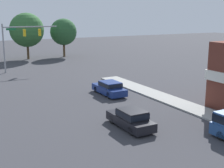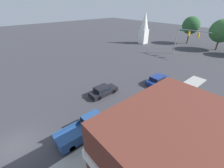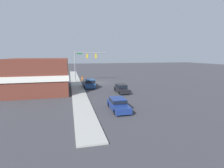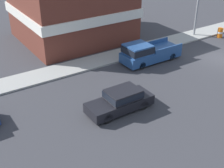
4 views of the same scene
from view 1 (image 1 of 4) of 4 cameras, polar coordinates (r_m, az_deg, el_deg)
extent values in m
cylinder|color=gray|center=(48.07, -19.17, 6.12)|extent=(0.22, 0.22, 7.12)
cylinder|color=gray|center=(48.70, -14.68, 10.10)|extent=(8.08, 0.18, 0.18)
cube|color=gold|center=(48.51, -15.72, 9.00)|extent=(0.36, 0.36, 1.05)
sphere|color=yellow|center=(48.30, -15.69, 9.37)|extent=(0.22, 0.22, 0.22)
cube|color=gold|center=(49.09, -13.08, 9.18)|extent=(0.36, 0.36, 1.05)
sphere|color=yellow|center=(48.88, -13.04, 9.54)|extent=(0.22, 0.22, 0.22)
cube|color=#196B38|center=(48.09, -17.98, 9.52)|extent=(1.40, 0.04, 0.30)
cylinder|color=black|center=(24.79, 0.06, -6.50)|extent=(0.22, 0.66, 0.66)
cylinder|color=black|center=(25.53, 3.09, -5.95)|extent=(0.22, 0.66, 0.66)
cylinder|color=black|center=(22.51, 3.58, -8.57)|extent=(0.22, 0.66, 0.66)
cylinder|color=black|center=(23.31, 6.80, -7.87)|extent=(0.22, 0.66, 0.66)
cube|color=black|center=(23.95, 3.33, -6.75)|extent=(1.76, 4.57, 0.68)
cube|color=black|center=(23.52, 3.70, -5.46)|extent=(1.61, 2.19, 0.61)
cube|color=black|center=(23.52, 3.70, -5.46)|extent=(1.63, 2.28, 0.42)
cylinder|color=black|center=(34.48, -2.92, -1.00)|extent=(0.22, 0.66, 0.66)
cylinder|color=black|center=(35.20, -0.53, -0.70)|extent=(0.22, 0.66, 0.66)
cylinder|color=black|center=(31.91, -0.58, -2.11)|extent=(0.22, 0.66, 0.66)
cylinder|color=black|center=(32.69, 1.94, -1.76)|extent=(0.22, 0.66, 0.66)
cube|color=navy|center=(33.50, -0.56, -1.04)|extent=(1.85, 4.79, 0.70)
cube|color=navy|center=(33.11, -0.32, -0.06)|extent=(1.70, 2.30, 0.58)
cube|color=black|center=(33.11, -0.32, -0.06)|extent=(1.72, 2.39, 0.40)
cylinder|color=black|center=(22.90, 19.34, -8.91)|extent=(0.22, 0.66, 0.66)
cylinder|color=#4C3823|center=(62.15, -15.10, 5.64)|extent=(0.44, 0.44, 2.64)
sphere|color=#336633|center=(61.80, -15.32, 9.51)|extent=(6.43, 6.43, 6.43)
cylinder|color=#4C3823|center=(64.25, -8.75, 6.13)|extent=(0.44, 0.44, 2.60)
sphere|color=#28562D|center=(63.94, -8.86, 9.40)|extent=(5.29, 5.29, 5.29)
camera|label=2|loc=(29.15, 48.99, 16.98)|focal=24.00mm
camera|label=3|loc=(52.79, -5.40, 10.64)|focal=28.00mm
camera|label=4|loc=(29.34, -34.82, 16.79)|focal=50.00mm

